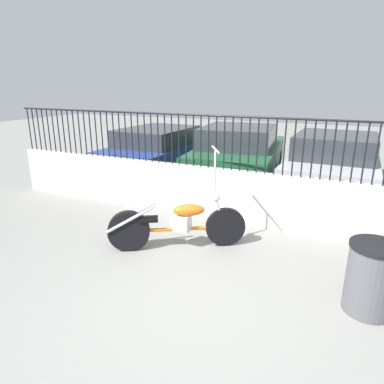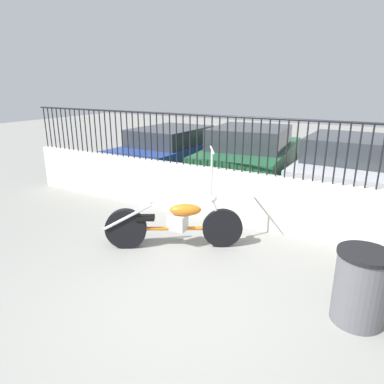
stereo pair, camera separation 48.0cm
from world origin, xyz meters
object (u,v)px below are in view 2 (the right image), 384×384
Objects in this scene: car_green at (251,155)px; trash_bin at (360,287)px; car_silver at (348,164)px; motorcycle_orange at (168,224)px; car_blue at (174,148)px.

trash_bin is at bearing -153.06° from car_green.
trash_bin is 4.89m from car_silver.
car_blue is at bearing 90.74° from motorcycle_orange.
car_silver is at bearing 34.59° from motorcycle_orange.
motorcycle_orange is 0.44× the size of car_green.
trash_bin is 0.20× the size of car_silver.
motorcycle_orange reaches higher than car_blue.
car_silver is (2.23, 0.30, -0.05)m from car_green.
car_green reaches higher than car_blue.
car_green is at bearing 99.01° from car_silver.
trash_bin is 0.17× the size of car_blue.
car_blue is 4.60m from car_silver.
motorcycle_orange is at bearing 156.79° from car_silver.
trash_bin is (2.69, -0.44, 0.02)m from motorcycle_orange.
car_silver is (-0.68, 4.84, 0.26)m from trash_bin.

